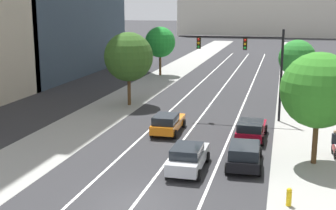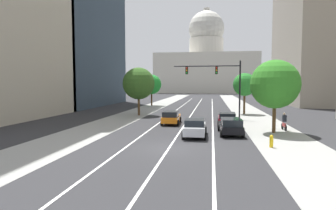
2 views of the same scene
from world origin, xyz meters
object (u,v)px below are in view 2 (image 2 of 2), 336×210
Objects in this scene: car_crimson at (227,119)px; street_tree_mid_right at (245,85)px; car_black at (231,126)px; cyclist at (284,122)px; traffic_signal_mast at (219,78)px; street_tree_mid_left at (152,84)px; capitol_building at (206,65)px; street_tree_near_left at (139,84)px; street_tree_near_right at (275,84)px; car_silver at (195,127)px; fire_hydrant at (271,141)px; car_orange at (171,117)px.

street_tree_mid_right reaches higher than car_crimson.
cyclist reaches higher than car_black.
street_tree_mid_left is (-13.32, 21.55, -0.85)m from traffic_signal_mast.
capitol_building is 10.76× the size of car_crimson.
car_black is 0.79× the size of street_tree_mid_right.
street_tree_near_right is at bearing -38.56° from street_tree_near_left.
car_crimson is 7.38m from traffic_signal_mast.
car_silver is at bearing 115.72° from cyclist.
car_crimson is at bearing -82.75° from traffic_signal_mast.
street_tree_mid_right is at bearing -12.11° from car_black.
car_silver is at bearing 148.05° from fire_hydrant.
street_tree_near_right is (4.03, -4.14, 3.71)m from car_crimson.
cyclist is (8.38, 4.61, 0.05)m from car_silver.
street_tree_near_right is 0.98× the size of street_tree_near_left.
capitol_building is 7.20× the size of street_tree_near_left.
street_tree_near_right is (7.10, 3.01, 3.68)m from car_silver.
car_black is at bearing -86.25° from traffic_signal_mast.
street_tree_near_right reaches higher than street_tree_mid_right.
cyclist is (11.45, -2.71, 0.07)m from car_orange.
car_orange is 28.53m from street_tree_mid_left.
street_tree_near_left reaches higher than car_silver.
capitol_building is at bearing 83.97° from street_tree_mid_left.
street_tree_near_left reaches higher than street_tree_mid_left.
street_tree_mid_right is 15.78m from street_tree_near_left.
street_tree_near_left is at bearing 33.73° from car_orange.
street_tree_mid_left is at bearing 15.19° from car_orange.
street_tree_mid_left is (-14.07, 33.07, 3.63)m from car_black.
fire_hydrant is at bearing -164.90° from car_crimson.
street_tree_mid_right is (3.92, 7.01, -0.87)m from traffic_signal_mast.
street_tree_mid_right reaches higher than car_black.
fire_hydrant is (8.68, -10.82, -0.31)m from car_orange.
car_crimson is at bearing 103.46° from fire_hydrant.
street_tree_mid_right reaches higher than car_orange.
traffic_signal_mast is 1.39× the size of street_tree_mid_right.
car_black is at bearing -99.70° from street_tree_mid_right.
traffic_signal_mast reaches higher than street_tree_near_left.
street_tree_near_right is at bearing -64.34° from traffic_signal_mast.
car_black is 5.68m from street_tree_near_right.
traffic_signal_mast is (3.87, -111.00, -9.03)m from capitol_building.
car_silver reaches higher than car_crimson.
capitol_building reaches higher than street_tree_near_right.
car_orange is at bearing -133.88° from traffic_signal_mast.
car_orange is 16.11m from street_tree_mid_right.
street_tree_mid_left is at bearing 96.15° from street_tree_near_left.
street_tree_near_right is (10.17, -4.31, 3.70)m from car_orange.
car_silver reaches higher than car_orange.
car_crimson is 5.73m from car_black.
fire_hydrant is (2.55, -10.65, -0.30)m from car_crimson.
car_black is at bearing -134.88° from car_orange.
car_black reaches higher than car_crimson.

